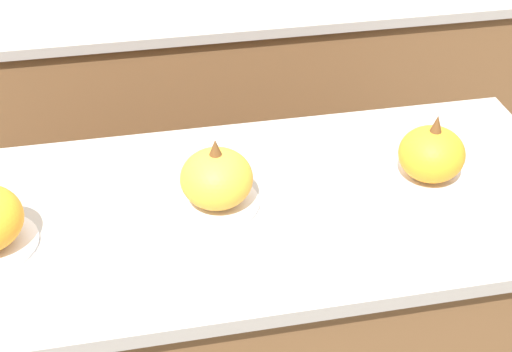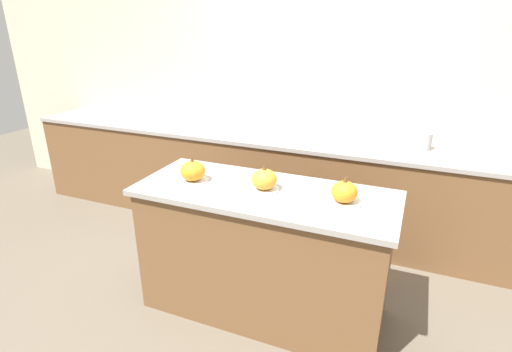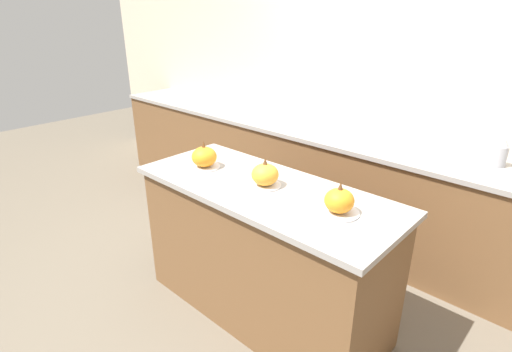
# 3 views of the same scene
# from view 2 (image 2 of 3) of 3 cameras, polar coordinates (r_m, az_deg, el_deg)

# --- Properties ---
(ground_plane) EXTENTS (12.00, 12.00, 0.00)m
(ground_plane) POSITION_cam_2_polar(r_m,az_deg,el_deg) (3.01, 1.06, -18.28)
(ground_plane) COLOR #665B4C
(wall_back) EXTENTS (8.00, 0.06, 2.50)m
(wall_back) POSITION_cam_2_polar(r_m,az_deg,el_deg) (3.84, 9.78, 11.04)
(wall_back) COLOR beige
(wall_back) RESTS_ON ground_plane
(kitchen_island) EXTENTS (1.67, 0.68, 0.92)m
(kitchen_island) POSITION_cam_2_polar(r_m,az_deg,el_deg) (2.74, 1.13, -10.87)
(kitchen_island) COLOR brown
(kitchen_island) RESTS_ON ground_plane
(back_counter) EXTENTS (6.00, 0.60, 0.92)m
(back_counter) POSITION_cam_2_polar(r_m,az_deg,el_deg) (3.76, 7.86, -1.69)
(back_counter) COLOR brown
(back_counter) RESTS_ON ground_plane
(pumpkin_cake_left) EXTENTS (0.20, 0.20, 0.18)m
(pumpkin_cake_left) POSITION_cam_2_polar(r_m,az_deg,el_deg) (2.68, -9.03, 0.63)
(pumpkin_cake_left) COLOR silver
(pumpkin_cake_left) RESTS_ON kitchen_island
(pumpkin_cake_center) EXTENTS (0.19, 0.19, 0.17)m
(pumpkin_cake_center) POSITION_cam_2_polar(r_m,az_deg,el_deg) (2.51, 1.18, -0.55)
(pumpkin_cake_center) COLOR silver
(pumpkin_cake_center) RESTS_ON kitchen_island
(pumpkin_cake_right) EXTENTS (0.22, 0.22, 0.18)m
(pumpkin_cake_right) POSITION_cam_2_polar(r_m,az_deg,el_deg) (2.39, 12.49, -2.36)
(pumpkin_cake_right) COLOR silver
(pumpkin_cake_right) RESTS_ON kitchen_island
(bottle_tall) EXTENTS (0.09, 0.09, 0.20)m
(bottle_tall) POSITION_cam_2_polar(r_m,az_deg,el_deg) (3.58, 23.22, 4.94)
(bottle_tall) COLOR #99999E
(bottle_tall) RESTS_ON back_counter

